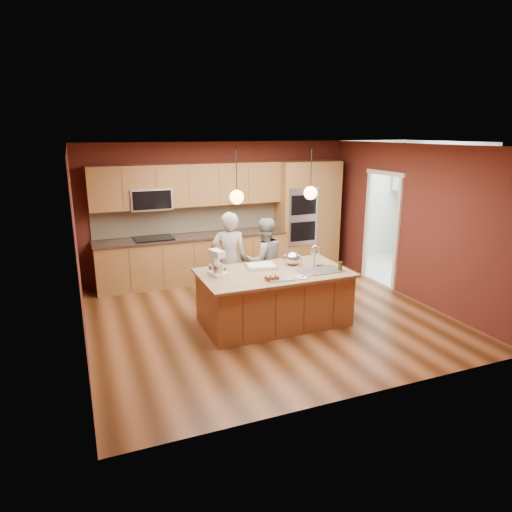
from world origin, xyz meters
name	(u,v)px	position (x,y,z in m)	size (l,w,h in m)	color
floor	(267,316)	(0.00, 0.00, 0.00)	(5.50, 5.50, 0.00)	#452410
ceiling	(269,145)	(0.00, 0.00, 2.70)	(5.50, 5.50, 0.00)	silver
wall_back	(219,210)	(0.00, 2.50, 1.35)	(5.50, 5.50, 0.00)	#4E1D16
wall_front	(362,284)	(0.00, -2.50, 1.35)	(5.50, 5.50, 0.00)	#4E1D16
wall_left	(77,252)	(-2.75, 0.00, 1.35)	(5.00, 5.00, 0.00)	#4E1D16
wall_right	(412,222)	(2.75, 0.00, 1.35)	(5.00, 5.00, 0.00)	#4E1D16
cabinet_run	(190,233)	(-0.68, 2.25, 0.98)	(3.74, 0.64, 2.30)	olive
oven_column	(307,216)	(1.85, 2.19, 1.15)	(1.30, 0.62, 2.30)	olive
doorway_trim	(381,230)	(2.73, 0.80, 1.05)	(0.08, 1.11, 2.20)	silver
laundry_room	(437,178)	(4.35, 1.20, 1.95)	(2.60, 2.70, 2.70)	beige
pendant_left	(237,197)	(-0.59, -0.25, 2.00)	(0.20, 0.20, 0.80)	black
pendant_right	(310,193)	(0.58, -0.25, 2.00)	(0.20, 0.20, 0.80)	black
island	(275,297)	(0.01, -0.25, 0.43)	(2.26, 1.27, 1.21)	olive
person_left	(229,260)	(-0.43, 0.64, 0.82)	(0.60, 0.39, 1.64)	black
person_right	(264,261)	(0.21, 0.64, 0.75)	(0.72, 0.56, 1.49)	slate
stand_mixer	(217,265)	(-0.86, -0.12, 1.00)	(0.27, 0.32, 0.39)	white
sheet_cake	(261,266)	(-0.10, 0.02, 0.86)	(0.52, 0.42, 0.05)	silver
cooling_rack	(280,278)	(-0.07, -0.62, 0.84)	(0.37, 0.27, 0.02)	silver
mixing_bowl	(293,258)	(0.43, -0.01, 0.94)	(0.26, 0.26, 0.22)	silver
plate	(302,277)	(0.24, -0.69, 0.84)	(0.17, 0.17, 0.01)	silver
tumbler	(340,266)	(0.96, -0.57, 0.90)	(0.07, 0.07, 0.14)	#382812
phone	(320,265)	(0.80, -0.25, 0.84)	(0.12, 0.06, 0.01)	black
cupcakes_left	(217,267)	(-0.77, 0.18, 0.87)	(0.24, 0.24, 0.07)	#DD8C5B
cupcakes_rack	(272,277)	(-0.20, -0.63, 0.88)	(0.21, 0.14, 0.06)	#DD8C5B
cupcakes_right	(292,257)	(0.55, 0.25, 0.87)	(0.26, 0.26, 0.08)	#DD8C5B
washer	(436,251)	(4.22, 0.86, 0.48)	(0.60, 0.62, 0.96)	white
dryer	(416,243)	(4.23, 1.49, 0.51)	(0.63, 0.65, 1.02)	white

